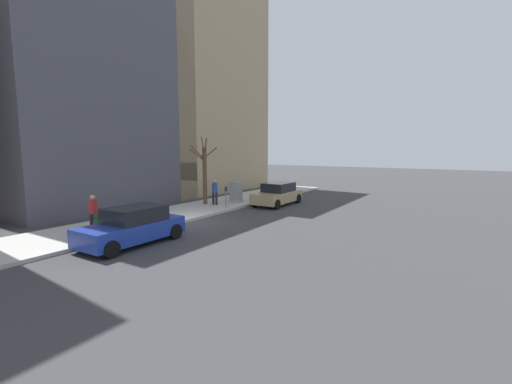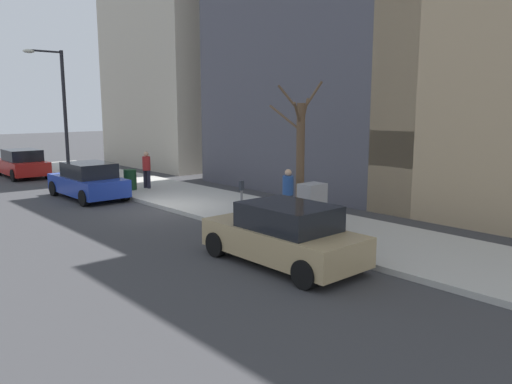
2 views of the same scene
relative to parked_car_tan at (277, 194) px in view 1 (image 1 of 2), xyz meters
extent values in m
plane|color=#38383A|center=(1.24, 7.59, -0.74)|extent=(120.00, 120.00, 0.00)
cube|color=#B2AFA8|center=(3.24, 7.59, -0.66)|extent=(4.00, 36.00, 0.15)
cube|color=tan|center=(0.00, 0.05, -0.17)|extent=(1.82, 4.21, 0.70)
cube|color=black|center=(0.00, -0.15, 0.48)|extent=(1.61, 2.21, 0.60)
cylinder|color=black|center=(-0.84, 1.61, -0.42)|extent=(0.22, 0.64, 0.64)
cylinder|color=black|center=(0.86, 1.60, -0.42)|extent=(0.22, 0.64, 0.64)
cylinder|color=black|center=(-0.86, -1.49, -0.42)|extent=(0.22, 0.64, 0.64)
cylinder|color=black|center=(0.84, -1.50, -0.42)|extent=(0.22, 0.64, 0.64)
cube|color=#1E389E|center=(0.17, 11.81, -0.17)|extent=(1.83, 4.21, 0.70)
cube|color=black|center=(0.18, 11.61, 0.48)|extent=(1.62, 2.21, 0.60)
cylinder|color=black|center=(-0.69, 13.35, -0.42)|extent=(0.22, 0.64, 0.64)
cylinder|color=black|center=(1.01, 13.36, -0.42)|extent=(0.22, 0.64, 0.64)
cylinder|color=black|center=(-0.66, 10.25, -0.42)|extent=(0.22, 0.64, 0.64)
cylinder|color=black|center=(1.04, 10.26, -0.42)|extent=(0.22, 0.64, 0.64)
cylinder|color=slate|center=(1.69, 3.59, -0.06)|extent=(0.07, 0.07, 1.05)
cube|color=#2D333D|center=(1.69, 3.59, 0.61)|extent=(0.14, 0.10, 0.30)
cube|color=#A8A399|center=(2.54, 1.37, -0.50)|extent=(0.83, 0.61, 0.18)
cube|color=#939399|center=(2.54, 1.37, 0.22)|extent=(0.75, 0.55, 1.25)
cylinder|color=brown|center=(3.84, 3.09, 1.30)|extent=(0.28, 0.28, 3.78)
cylinder|color=brown|center=(3.47, 2.90, 2.86)|extent=(0.78, 0.49, 0.74)
cylinder|color=brown|center=(3.53, 3.31, 3.31)|extent=(0.67, 0.55, 0.97)
cylinder|color=brown|center=(4.25, 3.30, 2.87)|extent=(0.86, 0.53, 1.02)
cylinder|color=brown|center=(3.81, 3.80, 2.70)|extent=(0.12, 1.46, 0.88)
cylinder|color=brown|center=(4.13, 2.90, 3.36)|extent=(0.63, 0.47, 1.09)
cylinder|color=#14381E|center=(2.14, 11.83, -0.14)|extent=(0.56, 0.56, 0.90)
cylinder|color=#1E1E2D|center=(3.01, 2.93, -0.18)|extent=(0.16, 0.16, 0.82)
cylinder|color=#1E1E2D|center=(3.24, 2.96, -0.18)|extent=(0.16, 0.16, 0.82)
cylinder|color=#23478C|center=(3.13, 2.94, 0.54)|extent=(0.36, 0.36, 0.62)
sphere|color=tan|center=(3.13, 2.94, 0.96)|extent=(0.22, 0.22, 0.22)
cylinder|color=#1E1E2D|center=(2.89, 11.82, -0.18)|extent=(0.16, 0.16, 0.82)
cylinder|color=#1E1E2D|center=(2.93, 11.59, -0.18)|extent=(0.16, 0.16, 0.82)
cylinder|color=#A52323|center=(2.91, 11.71, 0.54)|extent=(0.36, 0.36, 0.62)
sphere|color=tan|center=(2.91, 11.71, 0.96)|extent=(0.22, 0.22, 0.22)
cube|color=tan|center=(13.02, -3.86, 8.43)|extent=(12.56, 12.56, 18.33)
cube|color=#4C4C56|center=(12.80, 6.68, 7.22)|extent=(12.12, 12.12, 15.92)
camera|label=1|loc=(-11.26, 20.46, 3.10)|focal=24.00mm
camera|label=2|loc=(-8.32, -8.30, 3.07)|focal=35.00mm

